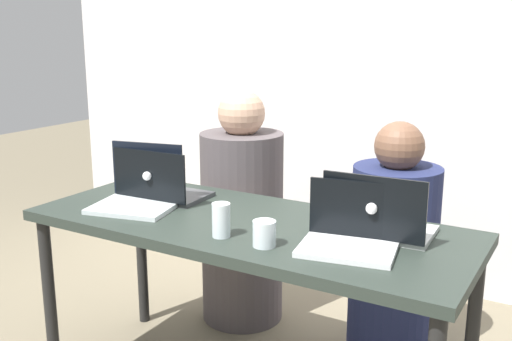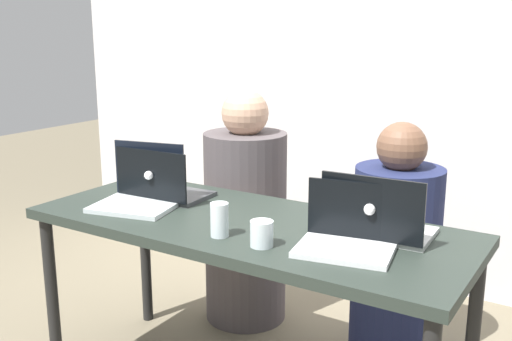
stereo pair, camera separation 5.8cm
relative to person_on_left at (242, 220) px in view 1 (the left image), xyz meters
name	(u,v)px [view 1 (the left image)]	position (x,y,z in m)	size (l,w,h in m)	color
back_wall	(384,45)	(0.38, 0.87, 0.83)	(4.50, 0.10, 2.69)	silver
desk	(247,239)	(0.38, -0.58, 0.15)	(1.66, 0.67, 0.74)	#262F29
person_on_left	(242,220)	(0.00, 0.00, 0.00)	(0.49, 0.49, 1.16)	#4D4547
person_on_right	(393,257)	(0.77, 0.00, -0.04)	(0.39, 0.39, 1.06)	#20274D
laptop_back_left	(161,188)	(-0.08, -0.51, 0.27)	(0.36, 0.26, 0.22)	#3A3B3E
laptop_front_left	(139,193)	(-0.09, -0.64, 0.28)	(0.36, 0.32, 0.24)	silver
laptop_front_right	(350,235)	(0.82, -0.65, 0.27)	(0.34, 0.27, 0.21)	silver
laptop_back_right	(379,222)	(0.86, -0.49, 0.27)	(0.36, 0.28, 0.23)	#B3B8B6
water_glass_right	(264,235)	(0.57, -0.77, 0.26)	(0.08, 0.08, 0.09)	silver
water_glass_center	(221,222)	(0.39, -0.77, 0.28)	(0.06, 0.06, 0.12)	silver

